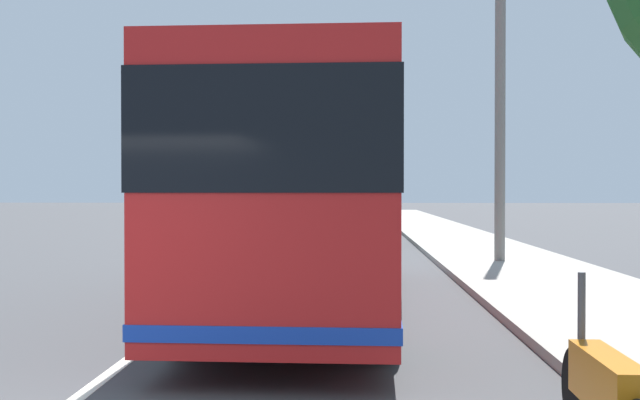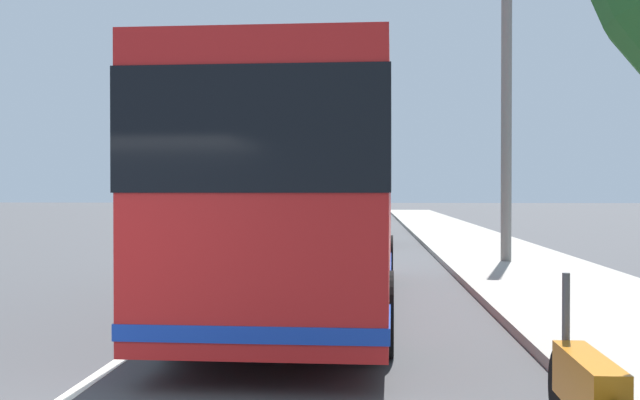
% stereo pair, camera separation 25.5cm
% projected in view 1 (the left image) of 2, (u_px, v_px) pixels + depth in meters
% --- Properties ---
extents(sidewalk_curb, '(110.00, 3.60, 0.14)m').
position_uv_depth(sidewalk_curb, '(564.00, 289.00, 14.62)').
color(sidewalk_curb, '#9E998E').
rests_on(sidewalk_curb, ground).
extents(lane_divider_line, '(110.00, 0.16, 0.01)m').
position_uv_depth(lane_divider_line, '(218.00, 291.00, 14.88)').
color(lane_divider_line, silver).
rests_on(lane_divider_line, ground).
extents(coach_bus, '(11.05, 2.94, 3.43)m').
position_uv_depth(coach_bus, '(311.00, 186.00, 12.57)').
color(coach_bus, red).
rests_on(coach_bus, ground).
extents(motorcycle_by_tree, '(2.22, 0.26, 1.28)m').
position_uv_depth(motorcycle_by_tree, '(607.00, 396.00, 5.46)').
color(motorcycle_by_tree, black).
rests_on(motorcycle_by_tree, ground).
extents(car_far_distant, '(4.48, 2.01, 1.50)m').
position_uv_depth(car_far_distant, '(346.00, 224.00, 27.47)').
color(car_far_distant, black).
rests_on(car_far_distant, ground).
extents(car_side_street, '(4.59, 2.15, 1.62)m').
position_uv_depth(car_side_street, '(336.00, 215.00, 35.02)').
color(car_side_street, black).
rests_on(car_side_street, ground).
extents(car_oncoming, '(4.07, 1.80, 1.55)m').
position_uv_depth(car_oncoming, '(284.00, 208.00, 50.34)').
color(car_oncoming, gray).
rests_on(car_oncoming, ground).
extents(car_ahead_same_lane, '(4.08, 2.11, 1.51)m').
position_uv_depth(car_ahead_same_lane, '(351.00, 208.00, 51.12)').
color(car_ahead_same_lane, black).
rests_on(car_ahead_same_lane, ground).
extents(utility_pole, '(0.26, 0.26, 6.77)m').
position_uv_depth(utility_pole, '(500.00, 132.00, 19.67)').
color(utility_pole, slate).
rests_on(utility_pole, ground).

